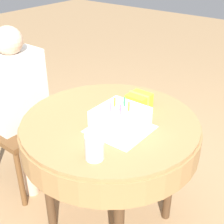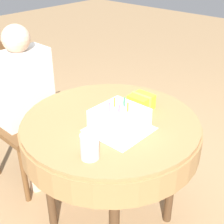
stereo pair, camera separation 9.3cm
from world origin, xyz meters
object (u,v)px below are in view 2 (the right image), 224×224
(drinking_glass, at_px, (90,146))
(gift_box, at_px, (141,102))
(birthday_cake, at_px, (120,120))
(chair, at_px, (20,109))
(person, at_px, (26,95))

(drinking_glass, relative_size, gift_box, 0.94)
(birthday_cake, distance_m, drinking_glass, 0.26)
(birthday_cake, height_order, gift_box, birthday_cake)
(chair, bearing_deg, person, -90.00)
(person, relative_size, gift_box, 9.34)
(chair, bearing_deg, birthday_cake, -89.29)
(chair, height_order, drinking_glass, chair)
(person, xyz_separation_m, drinking_glass, (-0.26, -0.86, 0.13))
(birthday_cake, xyz_separation_m, gift_box, (0.24, 0.06, -0.02))
(person, relative_size, birthday_cake, 5.07)
(birthday_cake, bearing_deg, drinking_glass, -168.28)
(person, distance_m, gift_box, 0.80)
(drinking_glass, bearing_deg, gift_box, 12.23)
(person, height_order, gift_box, person)
(birthday_cake, xyz_separation_m, drinking_glass, (-0.25, -0.05, 0.00))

